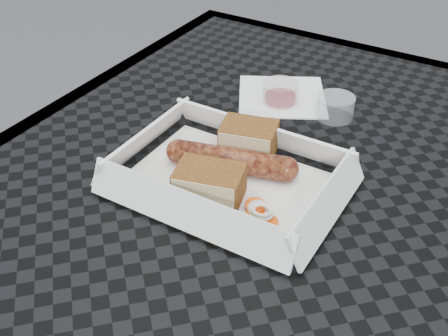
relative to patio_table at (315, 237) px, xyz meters
name	(u,v)px	position (x,y,z in m)	size (l,w,h in m)	color
patio_table	(315,237)	(0.00, 0.00, 0.00)	(0.80, 0.80, 0.74)	black
food_tray	(229,183)	(-0.09, -0.05, 0.08)	(0.22, 0.15, 0.00)	white
bratwurst	(231,160)	(-0.10, -0.03, 0.09)	(0.15, 0.06, 0.03)	brown
bread_near	(249,140)	(-0.10, 0.01, 0.10)	(0.06, 0.05, 0.04)	brown
bread_far	(210,184)	(-0.10, -0.08, 0.10)	(0.07, 0.05, 0.04)	brown
veg_garnish	(260,219)	(-0.03, -0.09, 0.08)	(0.03, 0.03, 0.00)	#F1530A
napkin	(282,96)	(-0.13, 0.16, 0.08)	(0.12, 0.12, 0.00)	white
condiment_cup_sauce	(281,93)	(-0.13, 0.15, 0.09)	(0.05, 0.05, 0.03)	maroon
condiment_cup_empty	(335,107)	(-0.05, 0.15, 0.09)	(0.05, 0.05, 0.03)	silver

